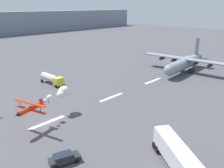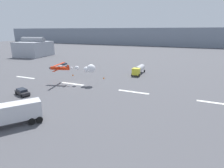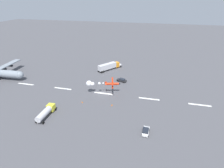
{
  "view_description": "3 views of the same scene",
  "coord_description": "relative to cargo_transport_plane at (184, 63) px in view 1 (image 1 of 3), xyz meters",
  "views": [
    {
      "loc": [
        -21.74,
        -38.05,
        22.0
      ],
      "look_at": [
        18.85,
        0.0,
        3.47
      ],
      "focal_mm": 37.86,
      "sensor_mm": 36.0,
      "label": 1
    },
    {
      "loc": [
        31.41,
        -42.65,
        14.9
      ],
      "look_at": [
        13.96,
        -2.9,
        2.31
      ],
      "focal_mm": 29.61,
      "sensor_mm": 36.0,
      "label": 2
    },
    {
      "loc": [
        -18.57,
        62.06,
        36.39
      ],
      "look_at": [
        -3.37,
        -0.81,
        4.35
      ],
      "focal_mm": 28.6,
      "sensor_mm": 36.0,
      "label": 3
    }
  ],
  "objects": [
    {
      "name": "traffic_cone_near",
      "position": [
        -58.14,
        10.29,
        -2.83
      ],
      "size": [
        0.44,
        0.44,
        0.75
      ],
      "primitive_type": "cone",
      "color": "orange",
      "rests_on": "ground"
    },
    {
      "name": "fuel_tanker_truck",
      "position": [
        -38.31,
        21.79,
        -1.46
      ],
      "size": [
        2.74,
        8.82,
        2.9
      ],
      "color": "yellow",
      "rests_on": "ground"
    },
    {
      "name": "followme_car_yellow",
      "position": [
        -57.77,
        -10.85,
        -2.39
      ],
      "size": [
        4.87,
        3.15,
        1.52
      ],
      "color": "#262628",
      "rests_on": "ground"
    },
    {
      "name": "runway_stripe_6",
      "position": [
        -15.38,
        2.07,
        -3.2
      ],
      "size": [
        8.0,
        0.9,
        0.01
      ],
      "primitive_type": "cube",
      "color": "white",
      "rests_on": "ground"
    },
    {
      "name": "cargo_transport_plane",
      "position": [
        0.0,
        0.0,
        0.0
      ],
      "size": [
        25.21,
        31.28,
        10.82
      ],
      "color": "gray",
      "rests_on": "ground"
    },
    {
      "name": "semi_truck_orange",
      "position": [
        -48.3,
        -24.16,
        -1.07
      ],
      "size": [
        11.06,
        13.56,
        3.7
      ],
      "color": "silver",
      "rests_on": "ground"
    },
    {
      "name": "runway_stripe_5",
      "position": [
        -33.99,
        2.07,
        -3.2
      ],
      "size": [
        8.0,
        0.9,
        0.01
      ],
      "primitive_type": "cube",
      "color": "white",
      "rests_on": "ground"
    },
    {
      "name": "stunt_biplane_red",
      "position": [
        -49.91,
        2.86,
        1.41
      ],
      "size": [
        13.59,
        7.28,
        2.33
      ],
      "color": "red"
    },
    {
      "name": "ground_plane",
      "position": [
        -52.61,
        2.07,
        -3.2
      ],
      "size": [
        440.0,
        440.0,
        0.0
      ],
      "primitive_type": "plane",
      "color": "#4C4C51",
      "rests_on": "ground"
    },
    {
      "name": "runway_stripe_7",
      "position": [
        3.24,
        2.07,
        -3.2
      ],
      "size": [
        8.0,
        0.9,
        0.01
      ],
      "primitive_type": "cube",
      "color": "white",
      "rests_on": "ground"
    },
    {
      "name": "traffic_cone_far",
      "position": [
        -46.66,
        10.89,
        -2.83
      ],
      "size": [
        0.44,
        0.44,
        0.75
      ],
      "primitive_type": "cone",
      "color": "orange",
      "rests_on": "ground"
    },
    {
      "name": "runway_stripe_4",
      "position": [
        -52.61,
        2.07,
        -3.2
      ],
      "size": [
        8.0,
        0.9,
        0.01
      ],
      "primitive_type": "cube",
      "color": "white",
      "rests_on": "ground"
    }
  ]
}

